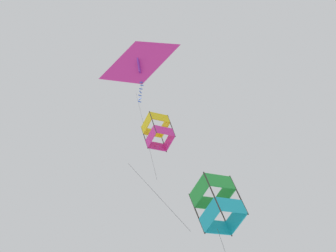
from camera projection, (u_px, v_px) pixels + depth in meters
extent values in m
cube|color=yellow|center=(165.00, 127.00, 27.82)|extent=(0.68, 0.87, 0.50)
cube|color=yellow|center=(146.00, 123.00, 27.40)|extent=(0.68, 0.87, 0.50)
cube|color=yellow|center=(152.00, 132.00, 27.86)|extent=(0.88, 0.64, 0.74)
cube|color=yellow|center=(160.00, 117.00, 27.36)|extent=(0.88, 0.64, 0.74)
cube|color=#DB2D93|center=(169.00, 140.00, 27.13)|extent=(0.68, 0.87, 0.50)
cube|color=#DB2D93|center=(151.00, 137.00, 26.71)|extent=(0.68, 0.87, 0.50)
cube|color=#DB2D93|center=(156.00, 146.00, 27.17)|extent=(0.88, 0.64, 0.74)
cube|color=#DB2D93|center=(165.00, 131.00, 26.66)|extent=(0.88, 0.64, 0.74)
cylinder|color=#332D28|center=(163.00, 141.00, 27.72)|extent=(0.37, 0.28, 1.50)
cylinder|color=#332D28|center=(171.00, 126.00, 27.22)|extent=(0.37, 0.28, 1.50)
cylinder|color=#332D28|center=(145.00, 137.00, 27.30)|extent=(0.37, 0.28, 1.50)
cylinder|color=#332D28|center=(153.00, 122.00, 26.80)|extent=(0.37, 0.28, 1.50)
cylinder|color=#47474C|center=(158.00, 195.00, 25.88)|extent=(1.70, 2.26, 4.06)
pyramid|color=#DB2D93|center=(139.00, 63.00, 32.36)|extent=(1.15, 3.62, 2.17)
cube|color=purple|center=(142.00, 69.00, 32.35)|extent=(1.15, 0.17, 1.25)
cube|color=purple|center=(138.00, 51.00, 32.95)|extent=(0.21, 0.90, 0.24)
cylinder|color=#47474C|center=(141.00, 80.00, 31.53)|extent=(0.04, 0.04, 0.35)
cube|color=blue|center=(141.00, 82.00, 31.40)|extent=(0.09, 0.16, 0.06)
cylinder|color=#47474C|center=(142.00, 84.00, 31.26)|extent=(0.07, 0.02, 0.35)
cube|color=blue|center=(142.00, 85.00, 31.11)|extent=(0.12, 0.14, 0.06)
cylinder|color=#47474C|center=(141.00, 87.00, 30.97)|extent=(0.05, 0.02, 0.35)
cube|color=blue|center=(141.00, 89.00, 30.83)|extent=(0.13, 0.14, 0.06)
cylinder|color=#47474C|center=(141.00, 90.00, 30.68)|extent=(0.01, 0.04, 0.35)
cube|color=blue|center=(140.00, 92.00, 30.53)|extent=(0.17, 0.05, 0.06)
cylinder|color=#47474C|center=(140.00, 94.00, 30.39)|extent=(0.02, 0.02, 0.35)
cube|color=blue|center=(140.00, 95.00, 30.25)|extent=(0.14, 0.12, 0.06)
cylinder|color=#47474C|center=(140.00, 97.00, 30.10)|extent=(0.03, 0.01, 0.35)
cube|color=blue|center=(140.00, 99.00, 29.96)|extent=(0.02, 0.17, 0.06)
cylinder|color=#47474C|center=(140.00, 100.00, 29.80)|extent=(0.04, 0.06, 0.35)
cube|color=blue|center=(140.00, 102.00, 29.64)|extent=(0.15, 0.12, 0.06)
cylinder|color=#47474C|center=(145.00, 131.00, 28.78)|extent=(0.12, 1.42, 7.96)
cube|color=green|center=(225.00, 194.00, 25.11)|extent=(0.96, 1.24, 0.69)
cube|color=green|center=(199.00, 190.00, 24.47)|extent=(0.96, 1.24, 0.69)
cube|color=green|center=(205.00, 203.00, 25.14)|extent=(1.25, 0.87, 1.08)
cube|color=green|center=(220.00, 181.00, 24.45)|extent=(1.25, 0.87, 1.08)
cube|color=#1EB2C6|center=(236.00, 218.00, 24.18)|extent=(0.96, 1.24, 0.69)
cube|color=#1EB2C6|center=(210.00, 215.00, 23.53)|extent=(0.96, 1.24, 0.69)
cube|color=#1EB2C6|center=(215.00, 227.00, 24.20)|extent=(1.25, 0.87, 1.08)
cube|color=#1EB2C6|center=(231.00, 205.00, 23.51)|extent=(1.25, 0.87, 1.08)
cylinder|color=#332D28|center=(223.00, 216.00, 24.99)|extent=(0.60, 0.43, 2.06)
cylinder|color=#332D28|center=(239.00, 195.00, 24.30)|extent=(0.60, 0.43, 2.06)
cylinder|color=#332D28|center=(197.00, 213.00, 24.35)|extent=(0.60, 0.43, 2.06)
cylinder|color=#332D28|center=(212.00, 191.00, 23.66)|extent=(0.60, 0.43, 2.06)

